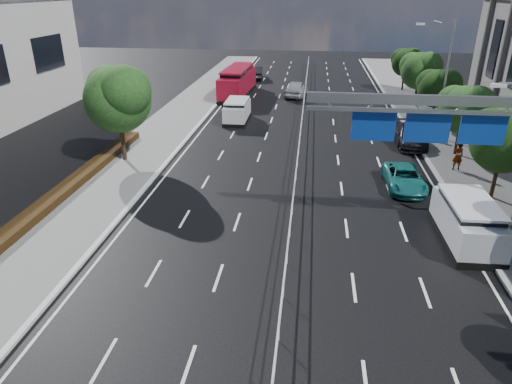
{
  "coord_description": "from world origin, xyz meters",
  "views": [
    {
      "loc": [
        0.69,
        -10.64,
        11.13
      ],
      "look_at": [
        -1.64,
        8.58,
        2.4
      ],
      "focal_mm": 32.0,
      "sensor_mm": 36.0,
      "label": 1
    }
  ],
  "objects_px": {
    "parked_car_dark": "(409,136)",
    "red_bus": "(238,81)",
    "silver_minivan": "(467,222)",
    "parked_car_teal": "(404,178)",
    "overhead_gantry": "(446,122)",
    "white_minivan": "(237,111)",
    "pedestrian_b": "(422,126)",
    "pedestrian_a": "(458,156)",
    "near_car_silver": "(296,89)",
    "near_car_dark": "(256,73)"
  },
  "relations": [
    {
      "from": "white_minivan",
      "to": "red_bus",
      "type": "distance_m",
      "value": 10.85
    },
    {
      "from": "near_car_dark",
      "to": "parked_car_dark",
      "type": "distance_m",
      "value": 30.26
    },
    {
      "from": "near_car_dark",
      "to": "parked_car_teal",
      "type": "xyz_separation_m",
      "value": [
        13.2,
        -34.76,
        -0.14
      ]
    },
    {
      "from": "silver_minivan",
      "to": "parked_car_teal",
      "type": "relative_size",
      "value": 1.13
    },
    {
      "from": "red_bus",
      "to": "pedestrian_a",
      "type": "xyz_separation_m",
      "value": [
        17.87,
        -21.16,
        -0.54
      ]
    },
    {
      "from": "parked_car_dark",
      "to": "parked_car_teal",
      "type": "bearing_deg",
      "value": -103.27
    },
    {
      "from": "white_minivan",
      "to": "near_car_silver",
      "type": "relative_size",
      "value": 0.89
    },
    {
      "from": "overhead_gantry",
      "to": "white_minivan",
      "type": "bearing_deg",
      "value": 123.34
    },
    {
      "from": "near_car_dark",
      "to": "pedestrian_a",
      "type": "height_order",
      "value": "pedestrian_a"
    },
    {
      "from": "white_minivan",
      "to": "parked_car_dark",
      "type": "height_order",
      "value": "white_minivan"
    },
    {
      "from": "silver_minivan",
      "to": "parked_car_teal",
      "type": "distance_m",
      "value": 6.44
    },
    {
      "from": "parked_car_dark",
      "to": "pedestrian_a",
      "type": "distance_m",
      "value": 5.71
    },
    {
      "from": "red_bus",
      "to": "near_car_dark",
      "type": "xyz_separation_m",
      "value": [
        0.8,
        10.43,
        -0.82
      ]
    },
    {
      "from": "red_bus",
      "to": "parked_car_teal",
      "type": "bearing_deg",
      "value": -57.35
    },
    {
      "from": "overhead_gantry",
      "to": "red_bus",
      "type": "relative_size",
      "value": 0.98
    },
    {
      "from": "red_bus",
      "to": "silver_minivan",
      "type": "xyz_separation_m",
      "value": [
        15.8,
        -30.5,
        -0.55
      ]
    },
    {
      "from": "near_car_silver",
      "to": "parked_car_teal",
      "type": "height_order",
      "value": "near_car_silver"
    },
    {
      "from": "red_bus",
      "to": "near_car_silver",
      "type": "xyz_separation_m",
      "value": [
        6.5,
        0.26,
        -0.74
      ]
    },
    {
      "from": "near_car_silver",
      "to": "pedestrian_a",
      "type": "relative_size",
      "value": 2.73
    },
    {
      "from": "parked_car_teal",
      "to": "parked_car_dark",
      "type": "bearing_deg",
      "value": 76.82
    },
    {
      "from": "white_minivan",
      "to": "pedestrian_a",
      "type": "bearing_deg",
      "value": -32.99
    },
    {
      "from": "white_minivan",
      "to": "near_car_dark",
      "type": "xyz_separation_m",
      "value": [
        -0.84,
        21.14,
        -0.18
      ]
    },
    {
      "from": "white_minivan",
      "to": "near_car_dark",
      "type": "height_order",
      "value": "white_minivan"
    },
    {
      "from": "red_bus",
      "to": "pedestrian_b",
      "type": "relative_size",
      "value": 6.1
    },
    {
      "from": "red_bus",
      "to": "pedestrian_b",
      "type": "distance_m",
      "value": 21.97
    },
    {
      "from": "pedestrian_b",
      "to": "pedestrian_a",
      "type": "bearing_deg",
      "value": 140.8
    },
    {
      "from": "overhead_gantry",
      "to": "silver_minivan",
      "type": "relative_size",
      "value": 1.98
    },
    {
      "from": "red_bus",
      "to": "pedestrian_b",
      "type": "xyz_separation_m",
      "value": [
        17.1,
        -13.78,
        -0.61
      ]
    },
    {
      "from": "near_car_silver",
      "to": "parked_car_teal",
      "type": "distance_m",
      "value": 25.71
    },
    {
      "from": "overhead_gantry",
      "to": "silver_minivan",
      "type": "distance_m",
      "value": 4.86
    },
    {
      "from": "parked_car_dark",
      "to": "red_bus",
      "type": "bearing_deg",
      "value": 133.63
    },
    {
      "from": "white_minivan",
      "to": "parked_car_teal",
      "type": "height_order",
      "value": "white_minivan"
    },
    {
      "from": "near_car_dark",
      "to": "pedestrian_b",
      "type": "bearing_deg",
      "value": 118.87
    },
    {
      "from": "near_car_silver",
      "to": "silver_minivan",
      "type": "height_order",
      "value": "silver_minivan"
    },
    {
      "from": "near_car_silver",
      "to": "pedestrian_b",
      "type": "relative_size",
      "value": 2.97
    },
    {
      "from": "white_minivan",
      "to": "parked_car_dark",
      "type": "bearing_deg",
      "value": -20.16
    },
    {
      "from": "white_minivan",
      "to": "parked_car_dark",
      "type": "distance_m",
      "value": 15.06
    },
    {
      "from": "parked_car_teal",
      "to": "pedestrian_b",
      "type": "relative_size",
      "value": 2.7
    },
    {
      "from": "white_minivan",
      "to": "pedestrian_b",
      "type": "distance_m",
      "value": 15.76
    },
    {
      "from": "white_minivan",
      "to": "pedestrian_a",
      "type": "distance_m",
      "value": 19.31
    },
    {
      "from": "silver_minivan",
      "to": "parked_car_dark",
      "type": "distance_m",
      "value": 14.66
    },
    {
      "from": "near_car_silver",
      "to": "pedestrian_b",
      "type": "bearing_deg",
      "value": 134.72
    },
    {
      "from": "parked_car_dark",
      "to": "pedestrian_b",
      "type": "height_order",
      "value": "pedestrian_b"
    },
    {
      "from": "near_car_dark",
      "to": "parked_car_teal",
      "type": "height_order",
      "value": "near_car_dark"
    },
    {
      "from": "near_car_silver",
      "to": "near_car_dark",
      "type": "distance_m",
      "value": 11.66
    },
    {
      "from": "pedestrian_a",
      "to": "pedestrian_b",
      "type": "relative_size",
      "value": 1.09
    },
    {
      "from": "white_minivan",
      "to": "pedestrian_b",
      "type": "bearing_deg",
      "value": -11.44
    },
    {
      "from": "white_minivan",
      "to": "parked_car_teal",
      "type": "bearing_deg",
      "value": -48.0
    },
    {
      "from": "parked_car_teal",
      "to": "pedestrian_a",
      "type": "xyz_separation_m",
      "value": [
        3.87,
        3.17,
        0.43
      ]
    },
    {
      "from": "near_car_silver",
      "to": "pedestrian_a",
      "type": "height_order",
      "value": "pedestrian_a"
    }
  ]
}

